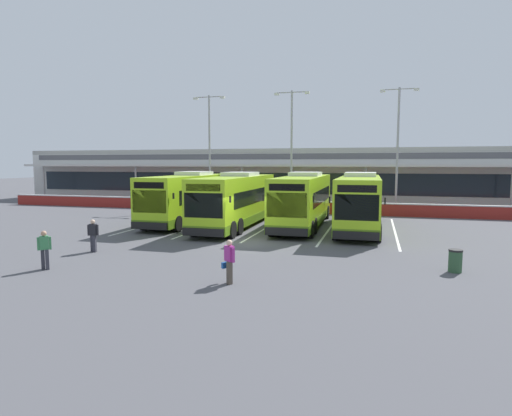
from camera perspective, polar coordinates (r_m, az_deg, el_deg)
The scene contains 19 objects.
ground_plane at distance 23.96m, azimuth -1.78°, elevation -4.53°, with size 200.00×200.00×0.00m, color #4C4C51.
terminal_building at distance 49.89m, azimuth 7.61°, elevation 4.36°, with size 70.00×13.00×6.00m.
red_barrier_wall at distance 37.83m, azimuth 4.87°, elevation 0.16°, with size 60.00×0.40×1.10m.
coach_bus_leftmost at distance 32.28m, azimuth -8.92°, elevation 1.31°, with size 2.99×12.18×3.78m.
coach_bus_left_centre at distance 29.44m, azimuth -2.65°, elevation 0.93°, with size 2.99×12.18×3.78m.
coach_bus_centre at distance 29.78m, azimuth 6.36°, elevation 0.96°, with size 2.99×12.18×3.78m.
coach_bus_right_centre at distance 29.14m, azimuth 13.74°, elevation 0.72°, with size 2.99×12.18×3.78m.
bay_stripe_far_west at distance 32.71m, azimuth -12.70°, elevation -1.84°, with size 0.14×13.00×0.01m, color silver.
bay_stripe_west at distance 30.94m, azimuth -5.84°, elevation -2.17°, with size 0.14×13.00×0.01m, color silver.
bay_stripe_mid_west at distance 29.66m, azimuth 1.73°, elevation -2.49°, with size 0.14×13.00×0.01m, color silver.
bay_stripe_centre at distance 28.94m, azimuth 9.83°, elevation -2.79°, with size 0.14×13.00×0.01m, color silver.
bay_stripe_mid_east at distance 28.82m, azimuth 18.17°, elevation -3.04°, with size 0.14×13.00×0.01m, color silver.
pedestrian_with_handbag at distance 15.58m, azimuth -3.63°, elevation -7.05°, with size 0.60×0.54×1.62m.
pedestrian_in_dark_coat at distance 22.55m, azimuth -21.04°, elevation -3.34°, with size 0.54×0.29×1.62m.
pedestrian_child at distance 19.63m, azimuth -26.56°, elevation -4.91°, with size 0.46×0.43×1.62m.
lamp_post_west at distance 42.41m, azimuth -6.27°, elevation 8.53°, with size 3.24×0.28×11.00m.
lamp_post_centre at distance 39.60m, azimuth 4.80°, elevation 8.73°, with size 3.24×0.28×11.00m.
lamp_post_east at distance 39.82m, azimuth 18.52°, elevation 8.43°, with size 3.24×0.28×11.00m.
litter_bin at distance 19.01m, azimuth 25.22°, elevation -6.43°, with size 0.54×0.54×0.93m.
Camera 1 is at (7.13, -22.46, 4.36)m, focal length 29.75 mm.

